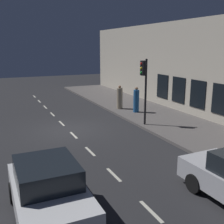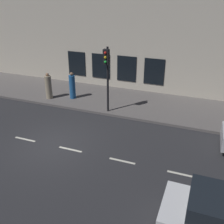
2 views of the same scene
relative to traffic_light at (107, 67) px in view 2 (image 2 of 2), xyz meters
The scene contains 7 objects.
ground_plane 5.29m from the traffic_light, 164.47° to the left, with size 60.00×60.00×0.00m, color #28282B.
sidewalk 3.66m from the traffic_light, 30.66° to the left, with size 4.50×32.00×0.15m.
building_facade 4.71m from the traffic_light, 14.59° to the left, with size 0.65×32.00×6.48m.
lane_centre_line 5.16m from the traffic_light, behind, with size 0.12×27.20×0.01m.
traffic_light is the anchor object (origin of this frame).
pedestrian_0 3.76m from the traffic_light, 68.09° to the left, with size 0.57×0.57×1.79m.
pedestrian_1 4.91m from the traffic_light, 82.09° to the left, with size 0.60×0.60×1.75m.
Camera 2 is at (-9.28, -6.66, 7.01)m, focal length 42.77 mm.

